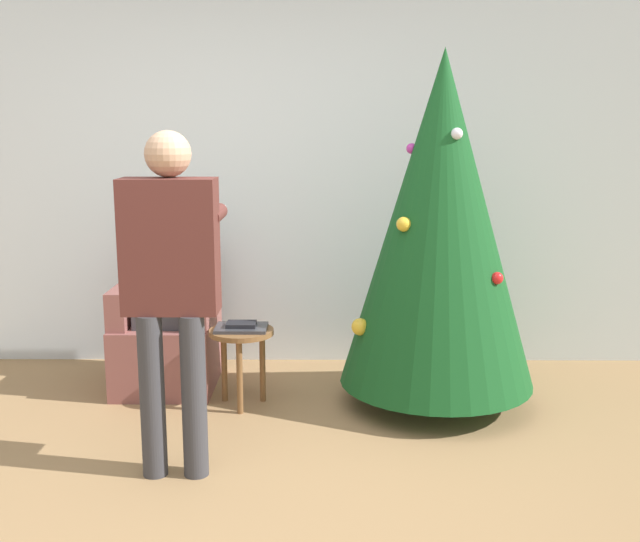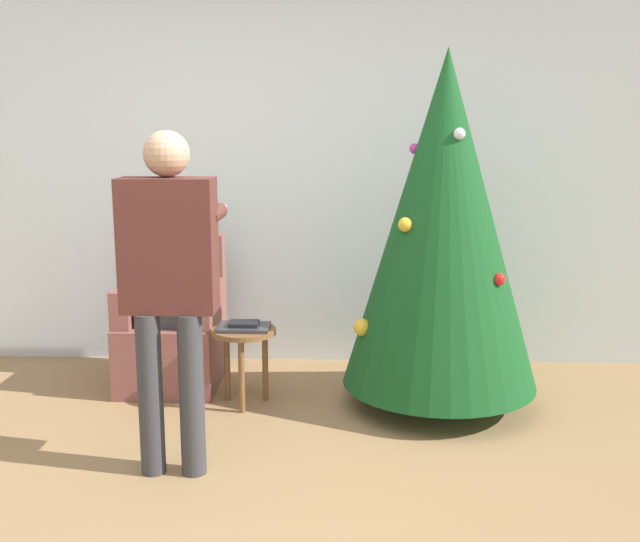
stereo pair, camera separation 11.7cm
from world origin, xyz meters
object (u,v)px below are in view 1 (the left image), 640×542
(armchair, at_px, (168,333))
(person_seated, at_px, (166,281))
(person_standing, at_px, (171,273))
(christmas_tree, at_px, (440,221))
(side_stool, at_px, (242,343))

(armchair, height_order, person_seated, person_seated)
(person_seated, xyz_separation_m, person_standing, (0.29, -1.22, 0.30))
(armchair, distance_m, person_standing, 1.43)
(christmas_tree, bearing_deg, side_stool, -177.98)
(christmas_tree, height_order, person_standing, christmas_tree)
(christmas_tree, xyz_separation_m, side_stool, (-1.17, -0.04, -0.73))
(person_seated, height_order, person_standing, person_standing)
(person_seated, bearing_deg, person_standing, -76.46)
(armchair, bearing_deg, side_stool, -36.49)
(armchair, xyz_separation_m, person_seated, (0.00, -0.02, 0.35))
(christmas_tree, relative_size, person_seated, 1.67)
(armchair, bearing_deg, christmas_tree, -11.48)
(person_seated, distance_m, side_stool, 0.70)
(christmas_tree, xyz_separation_m, person_seated, (-1.69, 0.32, -0.43))
(christmas_tree, height_order, side_stool, christmas_tree)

